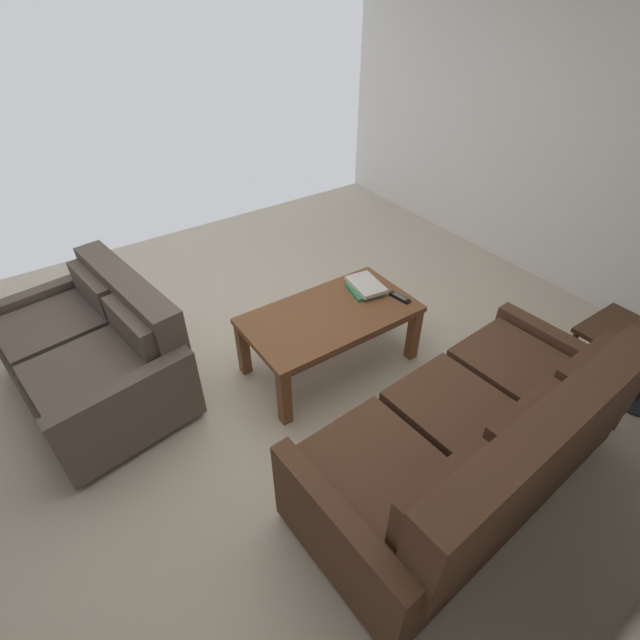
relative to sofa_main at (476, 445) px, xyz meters
The scene contains 8 objects.
ground_plane 1.54m from the sofa_main, 72.57° to the right, with size 5.51×4.90×0.01m, color beige.
wall_left 2.86m from the sofa_main, 148.26° to the right, with size 0.12×4.90×2.53m, color white.
sofa_main is the anchor object (origin of this frame).
loveseat_near 2.37m from the sofa_main, 53.14° to the right, with size 1.04×1.46×0.78m.
coffee_table 1.24m from the sofa_main, 88.37° to the right, with size 1.17×0.64×0.46m.
end_table 1.30m from the sofa_main, behind, with size 0.48×0.48×0.53m.
book_stack 1.37m from the sofa_main, 104.25° to the right, with size 0.27×0.32×0.05m.
tv_remote 1.20m from the sofa_main, 112.65° to the right, with size 0.07×0.17×0.02m.
Camera 1 is at (1.05, 2.20, 2.33)m, focal length 26.03 mm.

